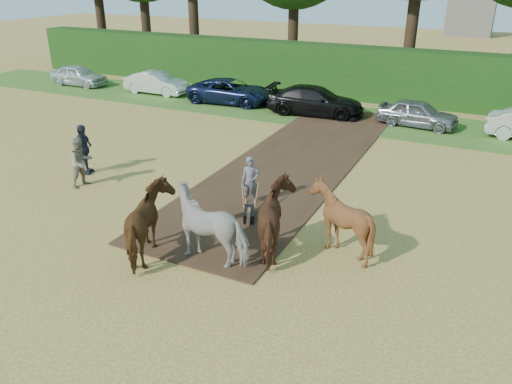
{
  "coord_description": "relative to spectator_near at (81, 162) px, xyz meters",
  "views": [
    {
      "loc": [
        8.25,
        -10.58,
        7.04
      ],
      "look_at": [
        2.75,
        0.75,
        1.4
      ],
      "focal_mm": 35.0,
      "sensor_mm": 36.0,
      "label": 1
    }
  ],
  "objects": [
    {
      "name": "spectator_far",
      "position": [
        -0.78,
        0.93,
        0.05
      ],
      "size": [
        0.74,
        1.18,
        1.88
      ],
      "primitive_type": "imported",
      "rotation": [
        0.0,
        0.0,
        1.84
      ],
      "color": "#22232E",
      "rests_on": "ground"
    },
    {
      "name": "parked_cars",
      "position": [
        5.32,
        12.56,
        -0.19
      ],
      "size": [
        36.62,
        3.38,
        1.48
      ],
      "color": "silver",
      "rests_on": "ground"
    },
    {
      "name": "earth_strip",
      "position": [
        5.85,
        5.59,
        -0.86
      ],
      "size": [
        4.5,
        17.0,
        0.05
      ],
      "primitive_type": "cube",
      "color": "#472D1C",
      "rests_on": "ground"
    },
    {
      "name": "plough_team",
      "position": [
        7.27,
        -1.58,
        0.08
      ],
      "size": [
        6.42,
        5.63,
        1.95
      ],
      "color": "brown",
      "rests_on": "ground"
    },
    {
      "name": "grass_verge",
      "position": [
        4.35,
        12.59,
        -0.87
      ],
      "size": [
        50.0,
        5.0,
        0.03
      ],
      "primitive_type": "cube",
      "color": "#38601E",
      "rests_on": "ground"
    },
    {
      "name": "ground",
      "position": [
        4.35,
        -1.41,
        -0.89
      ],
      "size": [
        120.0,
        120.0,
        0.0
      ],
      "primitive_type": "plane",
      "color": "gold",
      "rests_on": "ground"
    },
    {
      "name": "hedgerow",
      "position": [
        4.35,
        17.09,
        0.61
      ],
      "size": [
        46.0,
        1.6,
        3.0
      ],
      "primitive_type": "cube",
      "color": "#14380F",
      "rests_on": "ground"
    },
    {
      "name": "spectator_near",
      "position": [
        0.0,
        0.0,
        0.0
      ],
      "size": [
        0.87,
        1.01,
        1.77
      ],
      "primitive_type": "imported",
      "rotation": [
        0.0,
        0.0,
        1.31
      ],
      "color": "#9D967B",
      "rests_on": "ground"
    }
  ]
}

